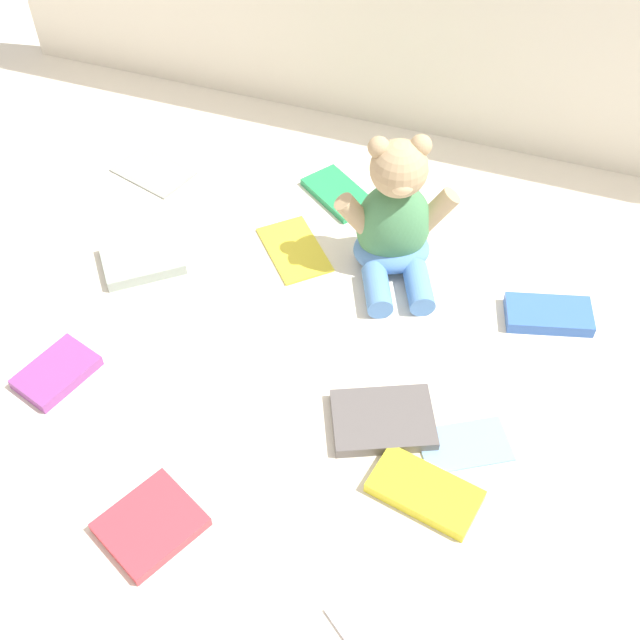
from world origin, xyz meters
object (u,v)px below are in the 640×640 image
object	(u,v)px
book_case_2	(57,372)
book_case_6	(153,171)
book_case_1	(465,444)
book_case_5	(425,491)
book_case_3	(385,632)
book_case_4	(383,420)
book_case_10	(143,259)
book_case_11	(338,193)
teddy_bear	(395,222)
book_case_9	(151,525)
book_case_0	(549,315)
book_case_8	(294,249)

from	to	relation	value
book_case_2	book_case_6	bearing A→B (deg)	117.67
book_case_1	book_case_5	size ratio (longest dim) A/B	0.86
book_case_2	book_case_3	xyz separation A→B (m)	(0.54, -0.19, -0.00)
book_case_4	book_case_10	bearing A→B (deg)	-134.10
book_case_1	book_case_6	distance (m)	0.75
book_case_11	book_case_1	bearing A→B (deg)	72.08
teddy_bear	book_case_1	bearing A→B (deg)	-81.26
book_case_2	book_case_9	bearing A→B (deg)	-17.62
book_case_0	book_case_5	bearing A→B (deg)	148.78
teddy_bear	book_case_1	world-z (taller)	teddy_bear
book_case_3	book_case_8	xyz separation A→B (m)	(-0.31, 0.54, -0.00)
book_case_3	book_case_6	world-z (taller)	book_case_3
book_case_10	book_case_1	bearing A→B (deg)	35.26
book_case_3	book_case_5	size ratio (longest dim) A/B	0.87
book_case_2	book_case_8	bearing A→B (deg)	74.52
book_case_8	book_case_10	bearing A→B (deg)	-16.21
book_case_6	book_case_8	bearing A→B (deg)	-91.86
teddy_bear	book_case_2	bearing A→B (deg)	-159.32
book_case_3	book_case_9	world-z (taller)	book_case_9
book_case_6	book_case_8	world-z (taller)	book_case_8
book_case_1	book_case_4	world-z (taller)	book_case_4
teddy_bear	book_case_9	distance (m)	0.56
book_case_9	book_case_6	bearing A→B (deg)	-36.84
book_case_2	book_case_4	bearing A→B (deg)	27.07
book_case_2	book_case_6	xyz separation A→B (m)	(-0.08, 0.45, -0.00)
book_case_0	book_case_6	bearing A→B (deg)	66.09
book_case_6	book_case_9	distance (m)	0.69
book_case_11	book_case_5	bearing A→B (deg)	64.34
book_case_1	book_case_8	size ratio (longest dim) A/B	0.86
book_case_6	book_case_11	world-z (taller)	book_case_11
book_case_0	book_case_10	xyz separation A→B (m)	(-0.63, -0.09, -0.00)
book_case_8	book_case_1	bearing A→B (deg)	99.55
book_case_0	book_case_11	size ratio (longest dim) A/B	1.00
book_case_1	book_case_2	distance (m)	0.57
book_case_9	book_case_10	xyz separation A→B (m)	(-0.22, 0.41, 0.00)
teddy_bear	book_case_8	size ratio (longest dim) A/B	1.71
book_case_5	book_case_6	bearing A→B (deg)	64.87
book_case_3	book_case_8	size ratio (longest dim) A/B	0.86
teddy_bear	book_case_4	world-z (taller)	teddy_bear
book_case_0	book_case_4	world-z (taller)	book_case_0
book_case_4	book_case_9	world-z (taller)	book_case_4
book_case_2	book_case_5	distance (m)	0.54
book_case_5	book_case_11	bearing A→B (deg)	40.82
book_case_2	book_case_10	bearing A→B (deg)	105.43
book_case_1	book_case_2	bearing A→B (deg)	67.56
teddy_bear	book_case_10	bearing A→B (deg)	175.77
book_case_0	book_case_9	size ratio (longest dim) A/B	1.13
book_case_3	book_case_5	distance (m)	0.18
book_case_2	book_case_11	world-z (taller)	book_case_2
book_case_2	book_case_3	distance (m)	0.57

